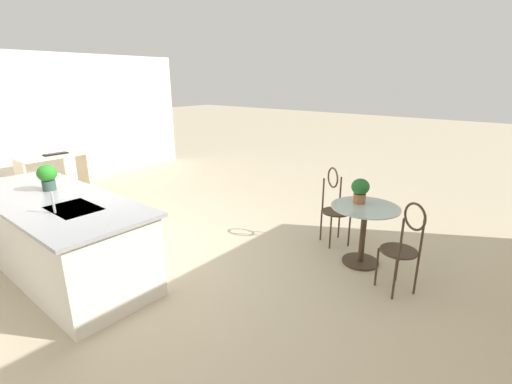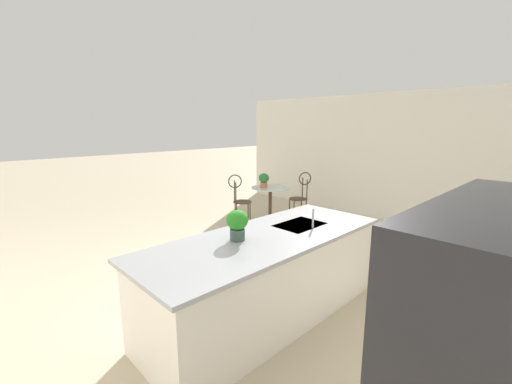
# 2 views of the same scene
# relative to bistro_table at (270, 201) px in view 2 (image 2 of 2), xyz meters

# --- Properties ---
(ground_plane) EXTENTS (40.00, 40.00, 0.00)m
(ground_plane) POSITION_rel_bistro_table_xyz_m (2.34, 1.58, -0.45)
(ground_plane) COLOR beige
(wall_left_window) EXTENTS (0.12, 7.80, 2.70)m
(wall_left_window) POSITION_rel_bistro_table_xyz_m (-1.92, 1.58, 0.90)
(wall_left_window) COLOR silver
(wall_left_window) RESTS_ON ground
(kitchen_island) EXTENTS (2.80, 1.06, 0.92)m
(kitchen_island) POSITION_rel_bistro_table_xyz_m (2.63, 2.43, 0.02)
(kitchen_island) COLOR white
(kitchen_island) RESTS_ON ground
(bistro_table) EXTENTS (0.80, 0.80, 0.74)m
(bistro_table) POSITION_rel_bistro_table_xyz_m (0.00, 0.00, 0.00)
(bistro_table) COLOR #3D2D1E
(bistro_table) RESTS_ON ground
(chair_near_window) EXTENTS (0.52, 0.52, 1.04)m
(chair_near_window) POSITION_rel_bistro_table_xyz_m (-0.58, 0.36, 0.13)
(chair_near_window) COLOR #3D2D1E
(chair_near_window) RESTS_ON ground
(chair_by_island) EXTENTS (0.53, 0.53, 1.04)m
(chair_by_island) POSITION_rel_bistro_table_xyz_m (0.57, -0.34, 0.13)
(chair_by_island) COLOR #3D2D1E
(chair_by_island) RESTS_ON ground
(sink_faucet) EXTENTS (0.02, 0.02, 0.22)m
(sink_faucet) POSITION_rel_bistro_table_xyz_m (2.09, 2.61, 0.58)
(sink_faucet) COLOR #B2B5BA
(sink_faucet) RESTS_ON kitchen_island
(potted_plant_on_table) EXTENTS (0.21, 0.21, 0.30)m
(potted_plant_on_table) POSITION_rel_bistro_table_xyz_m (0.12, -0.08, 0.47)
(potted_plant_on_table) COLOR #9E603D
(potted_plant_on_table) RESTS_ON bistro_table
(potted_plant_counter_near) EXTENTS (0.22, 0.22, 0.30)m
(potted_plant_counter_near) POSITION_rel_bistro_table_xyz_m (2.94, 2.32, 0.65)
(potted_plant_counter_near) COLOR #385147
(potted_plant_counter_near) RESTS_ON kitchen_island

